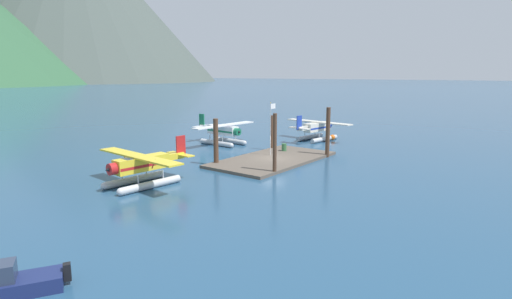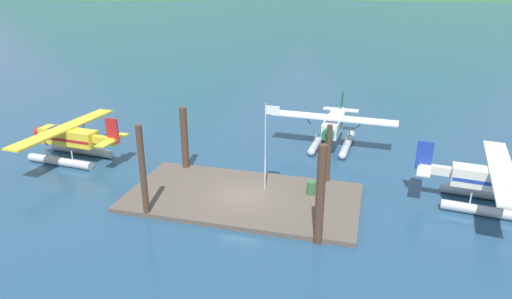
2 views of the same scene
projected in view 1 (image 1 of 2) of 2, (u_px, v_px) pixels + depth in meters
The scene contains 14 objects.
ground_plane at pixel (273, 161), 44.57m from camera, with size 1200.00×1200.00×0.00m, color navy.
dock_platform at pixel (273, 159), 44.54m from camera, with size 14.91×7.68×0.30m, color brown.
piling_near_left at pixel (275, 144), 38.01m from camera, with size 0.37×0.37×5.80m, color #4C3323.
piling_near_right at pixel (328, 132), 46.01m from camera, with size 0.47×0.47×5.69m, color #4C3323.
piling_far_left at pixel (216, 142), 41.92m from camera, with size 0.51×0.51×4.88m, color #4C3323.
piling_far_right at pixel (272, 133), 50.29m from camera, with size 0.37×0.37×4.35m, color #4C3323.
flagpole at pixel (271, 122), 45.57m from camera, with size 0.95×0.10×5.96m.
fuel_drum at pixel (284, 147), 48.56m from camera, with size 0.62×0.62×0.88m.
mooring_buoy at pixel (332, 137), 58.43m from camera, with size 0.78×0.78×0.78m, color orange.
mountain_ridge_centre_peak at pixel (73, 0), 474.33m from camera, with size 329.27×329.27×188.44m.
seaplane_yellow_port_fwd at pixel (142, 168), 34.32m from camera, with size 7.97×10.48×3.84m.
seaplane_white_bow_right at pixel (223, 133), 54.68m from camera, with size 10.47×7.98×3.84m.
seaplane_cream_stbd_fwd at pixel (317, 129), 57.96m from camera, with size 7.95×10.49×3.84m.
boat_navy_open_sw at pixel (6, 285), 17.41m from camera, with size 4.42×3.36×1.50m.
Camera 1 is at (-35.78, -24.96, 9.42)m, focal length 28.52 mm.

